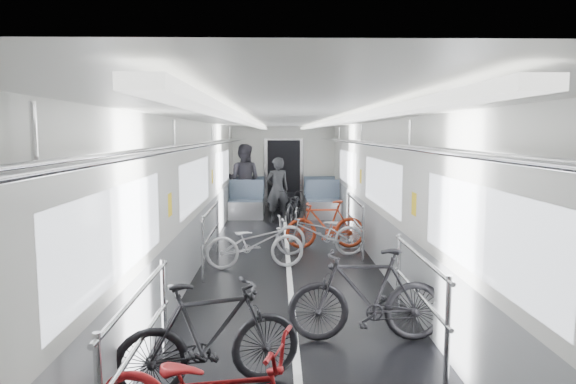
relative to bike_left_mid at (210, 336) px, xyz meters
name	(u,v)px	position (x,y,z in m)	size (l,w,h in m)	color
car_shell	(287,189)	(0.76, 5.68, 0.64)	(3.02, 14.01, 2.41)	black
bike_left_mid	(210,336)	(0.00, 0.00, 0.00)	(0.46, 1.61, 0.97)	black
bike_left_far	(255,243)	(0.20, 4.02, -0.06)	(0.56, 1.61, 0.85)	#B8B7BC
bike_right_near	(367,295)	(1.51, 1.03, 0.02)	(0.47, 1.67, 1.00)	black
bike_right_mid	(320,233)	(1.33, 4.86, -0.06)	(0.56, 1.61, 0.85)	#99999D
bike_right_far	(326,225)	(1.49, 5.46, -0.02)	(0.43, 1.54, 0.93)	#982B12
bike_aisle	(294,206)	(0.99, 8.31, -0.06)	(0.56, 1.62, 0.85)	black
person_standing	(277,190)	(0.57, 8.41, 0.32)	(0.59, 0.39, 1.62)	black
person_seated	(244,180)	(-0.34, 9.63, 0.47)	(0.93, 0.73, 1.91)	#2F2D35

